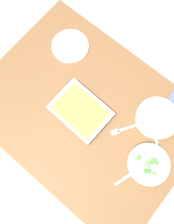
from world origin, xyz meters
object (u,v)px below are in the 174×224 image
(spoon_by_stew, at_px, (156,141))
(fork_on_table, at_px, (124,129))
(broccoli_bowl, at_px, (148,164))
(stew_bowl, at_px, (157,118))
(side_plate, at_px, (70,46))
(spoon_by_broccoli, at_px, (133,173))
(baking_dish, at_px, (81,111))

(spoon_by_stew, distance_m, fork_on_table, 0.19)
(broccoli_bowl, distance_m, spoon_by_stew, 0.13)
(stew_bowl, distance_m, spoon_by_stew, 0.13)
(broccoli_bowl, relative_size, side_plate, 0.99)
(side_plate, xyz_separation_m, fork_on_table, (0.55, -0.19, -0.00))
(stew_bowl, height_order, spoon_by_stew, stew_bowl)
(broccoli_bowl, relative_size, spoon_by_broccoli, 1.27)
(baking_dish, height_order, spoon_by_stew, baking_dish)
(stew_bowl, bearing_deg, broccoli_bowl, -64.17)
(side_plate, height_order, spoon_by_broccoli, side_plate)
(broccoli_bowl, bearing_deg, spoon_by_broccoli, -108.96)
(spoon_by_stew, bearing_deg, broccoli_bowl, -76.81)
(spoon_by_stew, relative_size, spoon_by_broccoli, 0.86)
(stew_bowl, bearing_deg, spoon_by_stew, -50.57)
(fork_on_table, bearing_deg, broccoli_bowl, -18.70)
(broccoli_bowl, relative_size, spoon_by_stew, 1.48)
(fork_on_table, bearing_deg, stew_bowl, 57.59)
(side_plate, distance_m, spoon_by_broccoli, 0.81)
(stew_bowl, height_order, spoon_by_broccoli, stew_bowl)
(broccoli_bowl, xyz_separation_m, baking_dish, (-0.45, -0.01, 0.00))
(broccoli_bowl, xyz_separation_m, spoon_by_stew, (-0.03, 0.13, -0.03))
(baking_dish, relative_size, side_plate, 1.40)
(broccoli_bowl, distance_m, side_plate, 0.80)
(stew_bowl, xyz_separation_m, spoon_by_stew, (0.08, -0.10, -0.03))
(baking_dish, bearing_deg, side_plate, 139.15)
(broccoli_bowl, bearing_deg, stew_bowl, 115.83)
(side_plate, relative_size, spoon_by_stew, 1.49)
(stew_bowl, relative_size, broccoli_bowl, 1.06)
(spoon_by_broccoli, bearing_deg, baking_dish, 169.81)
(stew_bowl, height_order, side_plate, stew_bowl)
(broccoli_bowl, distance_m, spoon_by_broccoli, 0.09)
(side_plate, xyz_separation_m, spoon_by_broccoli, (0.73, -0.34, -0.00))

